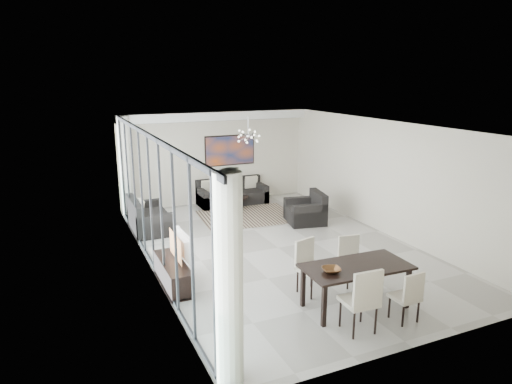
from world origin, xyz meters
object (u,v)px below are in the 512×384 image
television (180,247)px  dining_table (356,270)px  coffee_table (232,201)px  sofa_main (232,195)px  tv_console (173,273)px

television → dining_table: (2.54, -2.17, -0.06)m
dining_table → television: bearing=139.6°
television → coffee_table: bearing=-33.9°
sofa_main → television: 5.85m
tv_console → television: bearing=-0.4°
sofa_main → tv_console: 5.91m
coffee_table → tv_console: tv_console is taller
sofa_main → television: bearing=-120.9°
sofa_main → dining_table: 7.19m
coffee_table → sofa_main: sofa_main is taller
television → dining_table: size_ratio=0.51×
coffee_table → sofa_main: size_ratio=0.47×
sofa_main → television: television is taller
coffee_table → sofa_main: bearing=68.2°
sofa_main → coffee_table: bearing=-111.8°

